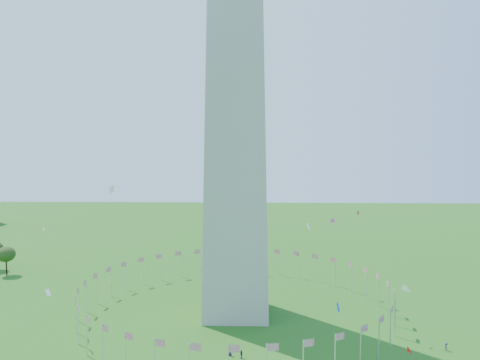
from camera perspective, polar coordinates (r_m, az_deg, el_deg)
name	(u,v)px	position (r m, az deg, el deg)	size (l,w,h in m)	color
flag_ring	(236,297)	(127.29, -0.47, -14.12)	(80.24, 80.24, 9.00)	silver
kites_aloft	(332,283)	(99.69, 11.21, -12.17)	(118.18, 78.05, 40.82)	white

